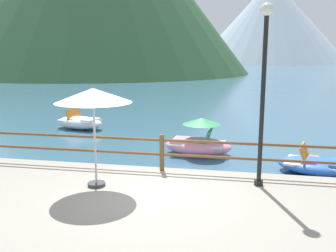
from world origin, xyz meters
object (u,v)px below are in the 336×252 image
Objects in this scene: beach_umbrella at (93,97)px; pedal_boat_1 at (198,142)px; pedal_boat_2 at (80,122)px; lamp_post at (264,79)px; pedal_boat_0 at (316,165)px.

beach_umbrella is 0.94× the size of pedal_boat_1.
beach_umbrella reaches higher than pedal_boat_1.
beach_umbrella is at bearing -63.44° from pedal_boat_2.
pedal_boat_2 is (-7.64, 7.24, -2.52)m from lamp_post.
pedal_boat_0 is 3.84m from pedal_boat_1.
lamp_post is at bearing 11.78° from beach_umbrella.
pedal_boat_0 is 0.93× the size of pedal_boat_2.
pedal_boat_1 is 0.93× the size of pedal_boat_2.
beach_umbrella is 9.20m from pedal_boat_2.
lamp_post is 10.83m from pedal_boat_2.
lamp_post reaches higher than pedal_boat_0.
pedal_boat_2 is at bearing 136.54° from lamp_post.
pedal_boat_1 is (-3.56, 1.42, 0.19)m from pedal_boat_0.
beach_umbrella is 0.88× the size of pedal_boat_2.
pedal_boat_0 is at bearing -21.79° from pedal_boat_1.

